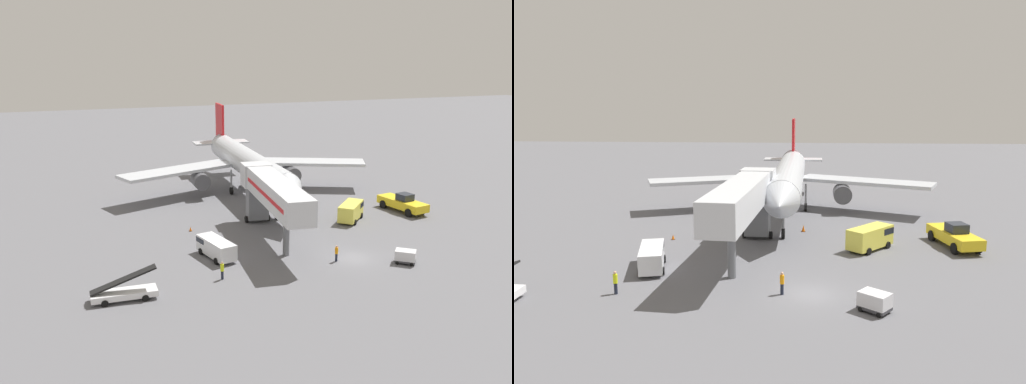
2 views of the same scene
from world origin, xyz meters
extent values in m
plane|color=slate|center=(0.00, 0.00, 0.00)|extent=(300.00, 300.00, 0.00)
cylinder|color=silver|center=(-2.66, 27.49, 4.87)|extent=(4.18, 30.81, 3.83)
cone|color=silver|center=(-2.86, 10.28, 4.87)|extent=(3.80, 3.69, 3.76)
cone|color=silver|center=(-2.46, 45.71, 5.15)|extent=(3.71, 5.71, 3.64)
cube|color=red|center=(-2.48, 44.29, 8.70)|extent=(0.41, 4.46, 6.14)
cube|color=silver|center=(-0.18, 43.86, 5.35)|extent=(4.64, 3.29, 0.24)
cube|color=silver|center=(-4.78, 43.91, 5.35)|extent=(4.64, 3.29, 0.24)
cube|color=silver|center=(7.31, 29.86, 4.00)|extent=(17.95, 10.88, 0.44)
cube|color=silver|center=(-12.58, 30.08, 4.00)|extent=(18.00, 10.55, 0.44)
cylinder|color=#4C4C51|center=(4.30, 28.76, 2.55)|extent=(2.39, 3.09, 2.36)
cylinder|color=#4C4C51|center=(-9.60, 28.92, 2.55)|extent=(2.39, 3.09, 2.36)
cylinder|color=gray|center=(-2.80, 15.49, 2.13)|extent=(0.28, 0.28, 3.17)
cylinder|color=black|center=(-2.80, 15.49, 0.55)|extent=(0.36, 1.10, 1.10)
cylinder|color=gray|center=(-0.44, 29.31, 2.13)|extent=(0.28, 0.28, 3.17)
cylinder|color=black|center=(-0.44, 29.31, 0.55)|extent=(0.36, 1.10, 1.10)
cylinder|color=gray|center=(-4.85, 29.36, 2.13)|extent=(0.28, 0.28, 3.17)
cylinder|color=black|center=(-4.85, 29.36, 0.55)|extent=(0.36, 1.10, 1.10)
cube|color=silver|center=(-6.17, 6.63, 5.92)|extent=(4.29, 17.70, 2.70)
cube|color=red|center=(-7.68, 6.75, 5.92)|extent=(1.13, 14.68, 0.44)
cube|color=silver|center=(-5.47, 15.97, 5.92)|extent=(3.65, 3.05, 2.84)
cube|color=#232833|center=(-5.38, 17.27, 6.17)|extent=(3.31, 0.48, 0.90)
cube|color=slate|center=(-5.52, 15.37, 2.48)|extent=(2.68, 1.98, 4.17)
cylinder|color=black|center=(-6.94, 15.48, 0.40)|extent=(0.36, 0.82, 0.80)
cylinder|color=black|center=(-4.10, 15.27, 0.40)|extent=(0.36, 0.82, 0.80)
cylinder|color=slate|center=(-6.43, 3.14, 2.28)|extent=(0.70, 0.70, 4.57)
cube|color=yellow|center=(14.32, 13.63, 1.07)|extent=(3.94, 7.69, 1.04)
cube|color=#232833|center=(14.40, 13.27, 2.04)|extent=(2.06, 2.12, 0.90)
cylinder|color=black|center=(15.97, 11.54, 0.55)|extent=(0.62, 1.16, 1.10)
cylinder|color=black|center=(13.67, 11.06, 0.55)|extent=(0.62, 1.16, 1.10)
cylinder|color=black|center=(14.98, 16.21, 0.55)|extent=(0.62, 1.16, 1.10)
cylinder|color=black|center=(12.68, 15.72, 0.55)|extent=(0.62, 1.16, 1.10)
cube|color=white|center=(-13.62, 4.79, 1.13)|extent=(3.19, 5.78, 1.67)
cube|color=#1E232D|center=(-14.07, 6.60, 1.49)|extent=(2.32, 2.17, 0.54)
cylinder|color=black|center=(-14.92, 6.22, 0.34)|extent=(0.50, 0.74, 0.68)
cylinder|color=black|center=(-13.13, 6.66, 0.34)|extent=(0.50, 0.74, 0.68)
cylinder|color=black|center=(-14.10, 2.92, 0.34)|extent=(0.50, 0.74, 0.68)
cylinder|color=black|center=(-12.31, 3.37, 0.34)|extent=(0.50, 0.74, 0.68)
cube|color=#E5DB4C|center=(5.83, 12.08, 1.27)|extent=(4.96, 5.18, 1.96)
cube|color=#1E232D|center=(7.01, 13.38, 1.70)|extent=(2.62, 2.60, 0.63)
cylinder|color=black|center=(6.19, 13.91, 0.34)|extent=(0.72, 0.75, 0.68)
cylinder|color=black|center=(7.62, 12.62, 0.34)|extent=(0.72, 0.75, 0.68)
cylinder|color=black|center=(4.04, 11.54, 0.34)|extent=(0.72, 0.75, 0.68)
cylinder|color=black|center=(5.47, 10.24, 0.34)|extent=(0.72, 0.75, 0.68)
cube|color=#38383D|center=(4.28, -2.93, 0.29)|extent=(2.45, 2.35, 0.22)
cube|color=silver|center=(4.28, -2.93, 0.90)|extent=(2.45, 2.35, 0.99)
cylinder|color=black|center=(5.23, -2.88, 0.18)|extent=(0.36, 0.32, 0.36)
cylinder|color=black|center=(4.45, -3.87, 0.18)|extent=(0.36, 0.32, 0.36)
cylinder|color=black|center=(4.12, -1.99, 0.18)|extent=(0.36, 0.32, 0.36)
cylinder|color=black|center=(3.33, -2.99, 0.18)|extent=(0.36, 0.32, 0.36)
cylinder|color=#1E2333|center=(-14.57, -1.03, 0.43)|extent=(0.36, 0.36, 0.86)
cylinder|color=#D8EA19|center=(-14.57, -1.03, 1.20)|extent=(0.48, 0.48, 0.68)
sphere|color=tan|center=(-14.57, -1.03, 1.67)|extent=(0.23, 0.23, 0.23)
cylinder|color=#1E2333|center=(-2.17, -0.23, 0.42)|extent=(0.32, 0.32, 0.84)
cylinder|color=orange|center=(-2.17, -0.23, 1.18)|extent=(0.43, 0.43, 0.67)
sphere|color=tan|center=(-2.17, -0.23, 1.64)|extent=(0.23, 0.23, 0.23)
cube|color=black|center=(-0.68, 18.60, 0.01)|extent=(0.46, 0.46, 0.03)
cone|color=orange|center=(-0.68, 18.60, 0.37)|extent=(0.39, 0.39, 0.68)
cube|color=black|center=(-14.32, 14.27, 0.01)|extent=(0.36, 0.36, 0.03)
cone|color=orange|center=(-14.32, 14.27, 0.29)|extent=(0.31, 0.31, 0.53)
camera|label=1|loc=(-28.04, -51.38, 22.10)|focal=41.12mm
camera|label=2|loc=(-0.56, -35.37, 13.96)|focal=34.85mm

